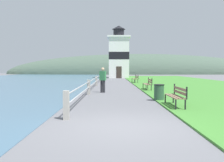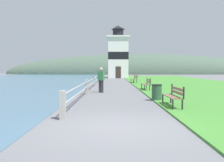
% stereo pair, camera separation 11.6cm
% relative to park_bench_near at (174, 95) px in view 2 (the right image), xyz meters
% --- Properties ---
extents(ground_plane, '(160.00, 160.00, 0.00)m').
position_rel_park_bench_near_xyz_m(ground_plane, '(-2.42, -3.56, -0.54)').
color(ground_plane, slate).
extents(grass_verge, '(12.00, 56.45, 0.06)m').
position_rel_park_bench_near_xyz_m(grass_verge, '(5.46, 15.26, -0.51)').
color(grass_verge, '#428433').
rests_on(grass_verge, ground_plane).
extents(seawall_railing, '(0.18, 31.17, 0.94)m').
position_rel_park_bench_near_xyz_m(seawall_railing, '(-4.20, 12.94, 0.03)').
color(seawall_railing, '#A8A399').
rests_on(seawall_railing, ground_plane).
extents(park_bench_near, '(0.47, 1.92, 0.94)m').
position_rel_park_bench_near_xyz_m(park_bench_near, '(0.00, 0.00, 0.00)').
color(park_bench_near, '#846B51').
rests_on(park_bench_near, ground_plane).
extents(park_bench_midway, '(0.47, 1.80, 0.94)m').
position_rel_park_bench_near_xyz_m(park_bench_midway, '(0.00, 8.31, -0.00)').
color(park_bench_midway, '#846B51').
rests_on(park_bench_midway, ground_plane).
extents(park_bench_far, '(0.61, 1.79, 0.94)m').
position_rel_park_bench_near_xyz_m(park_bench_far, '(-0.04, 17.85, -0.00)').
color(park_bench_far, '#846B51').
rests_on(park_bench_far, ground_plane).
extents(lighthouse, '(3.95, 3.95, 9.14)m').
position_rel_park_bench_near_xyz_m(lighthouse, '(-1.55, 33.33, 3.48)').
color(lighthouse, white).
rests_on(lighthouse, ground_plane).
extents(person_strolling, '(0.47, 0.38, 1.71)m').
position_rel_park_bench_near_xyz_m(person_strolling, '(-3.36, 6.49, 0.39)').
color(person_strolling, '#28282D').
rests_on(person_strolling, ground_plane).
extents(trash_bin, '(0.54, 0.54, 0.84)m').
position_rel_park_bench_near_xyz_m(trash_bin, '(-0.34, 2.15, -0.12)').
color(trash_bin, '#2D5138').
rests_on(trash_bin, ground_plane).
extents(distant_hillside, '(80.00, 16.00, 12.00)m').
position_rel_park_bench_near_xyz_m(distant_hillside, '(5.58, 64.08, -0.54)').
color(distant_hillside, '#475B4C').
rests_on(distant_hillside, ground_plane).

